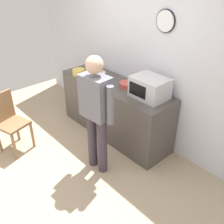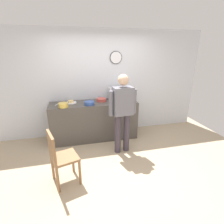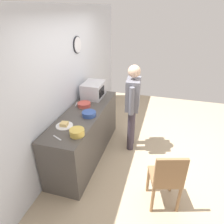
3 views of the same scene
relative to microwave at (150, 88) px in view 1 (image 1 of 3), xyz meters
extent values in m
plane|color=tan|center=(-0.44, -1.27, -1.08)|extent=(6.00, 6.00, 0.00)
cube|color=silver|center=(-0.44, 0.33, 0.22)|extent=(5.40, 0.10, 2.60)
cylinder|color=white|center=(-0.04, 0.26, 0.86)|extent=(0.28, 0.03, 0.28)
cylinder|color=black|center=(-0.04, 0.26, 0.86)|extent=(0.30, 0.02, 0.30)
cube|color=#4C4742|center=(-0.67, -0.05, -0.61)|extent=(2.07, 0.62, 0.93)
cube|color=silver|center=(0.00, 0.00, 0.00)|extent=(0.50, 0.38, 0.30)
cube|color=black|center=(-0.06, -0.19, 0.00)|extent=(0.30, 0.01, 0.18)
cylinder|color=white|center=(-1.19, 0.04, -0.14)|extent=(0.26, 0.26, 0.01)
cube|color=#E4C075|center=(-1.19, 0.04, -0.11)|extent=(0.12, 0.12, 0.05)
cylinder|color=gold|center=(-1.36, -0.25, -0.10)|extent=(0.21, 0.21, 0.10)
cylinder|color=#C64C42|center=(-0.46, 0.02, -0.11)|extent=(0.24, 0.24, 0.07)
cylinder|color=#33519E|center=(-0.78, -0.21, -0.11)|extent=(0.23, 0.23, 0.08)
cube|color=silver|center=(-0.43, 0.19, -0.15)|extent=(0.17, 0.06, 0.01)
cube|color=silver|center=(-1.50, -0.01, -0.15)|extent=(0.09, 0.16, 0.01)
cylinder|color=#3D3440|center=(-0.08, -0.82, -0.64)|extent=(0.13, 0.13, 0.86)
cylinder|color=#3D3440|center=(-0.28, -0.84, -0.64)|extent=(0.13, 0.13, 0.86)
cube|color=slate|center=(-0.18, -0.83, 0.07)|extent=(0.42, 0.28, 0.56)
cylinder|color=slate|center=(0.07, -0.81, 0.04)|extent=(0.09, 0.09, 0.51)
cylinder|color=slate|center=(-0.42, -0.85, 0.04)|extent=(0.09, 0.09, 0.51)
sphere|color=#D1A889|center=(-0.18, -0.83, 0.49)|extent=(0.22, 0.22, 0.22)
cylinder|color=olive|center=(-1.14, -1.64, -0.85)|extent=(0.04, 0.04, 0.45)
cylinder|color=olive|center=(-1.24, -1.30, -0.85)|extent=(0.04, 0.04, 0.45)
cylinder|color=olive|center=(-1.58, -1.40, -0.85)|extent=(0.04, 0.04, 0.45)
cube|color=olive|center=(-1.36, -1.52, -0.61)|extent=(0.50, 0.50, 0.04)
cube|color=olive|center=(-1.53, -1.57, -0.36)|extent=(0.15, 0.40, 0.45)
camera|label=1|loc=(2.10, -2.59, 1.55)|focal=41.51mm
camera|label=2|loc=(-1.18, -4.06, 1.04)|focal=28.11mm
camera|label=3|loc=(-3.51, -1.38, 1.47)|focal=32.21mm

